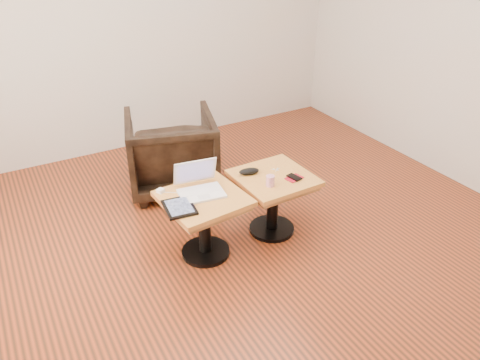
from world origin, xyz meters
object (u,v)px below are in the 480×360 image
side_table_right (273,190)px  armchair (172,152)px  striped_cup (270,181)px  side_table_left (204,211)px  laptop (199,186)px

side_table_right → armchair: bearing=110.2°
side_table_right → armchair: armchair is taller
armchair → striped_cup: bearing=121.9°
side_table_left → striped_cup: (0.49, -0.10, 0.17)m
laptop → side_table_left: bearing=-87.8°
side_table_left → side_table_right: same height
side_table_left → armchair: armchair is taller
side_table_left → side_table_right: size_ratio=1.06×
side_table_left → striped_cup: 0.53m
laptop → armchair: size_ratio=0.44×
laptop → armchair: bearing=87.9°
side_table_left → striped_cup: striped_cup is taller
side_table_left → laptop: laptop is taller
side_table_right → armchair: size_ratio=0.72×
laptop → striped_cup: size_ratio=4.31×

